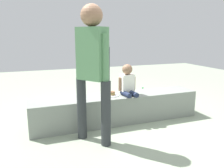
% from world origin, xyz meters
% --- Properties ---
extents(ground_plane, '(12.00, 12.00, 0.00)m').
position_xyz_m(ground_plane, '(0.00, 0.00, 0.00)').
color(ground_plane, gray).
extents(concrete_ledge, '(2.68, 0.46, 0.44)m').
position_xyz_m(concrete_ledge, '(0.00, 0.00, 0.22)').
color(concrete_ledge, gray).
rests_on(concrete_ledge, ground_plane).
extents(child_seated, '(0.28, 0.32, 0.48)m').
position_xyz_m(child_seated, '(0.16, -0.03, 0.65)').
color(child_seated, '#1D2643').
rests_on(child_seated, concrete_ledge).
extents(adult_standing, '(0.38, 0.43, 1.72)m').
position_xyz_m(adult_standing, '(-0.54, -0.54, 1.04)').
color(adult_standing, '#2A2E31').
rests_on(adult_standing, ground_plane).
extents(cake_plate, '(0.22, 0.22, 0.06)m').
position_xyz_m(cake_plate, '(-0.09, 0.00, 0.46)').
color(cake_plate, white).
rests_on(cake_plate, concrete_ledge).
extents(gift_bag, '(0.21, 0.09, 0.33)m').
position_xyz_m(gift_bag, '(0.27, 0.48, 0.15)').
color(gift_bag, '#59C6B2').
rests_on(gift_bag, ground_plane).
extents(railing_post, '(0.36, 0.36, 1.11)m').
position_xyz_m(railing_post, '(0.36, 1.51, 0.42)').
color(railing_post, black).
rests_on(railing_post, ground_plane).
extents(water_bottle_near_gift, '(0.08, 0.08, 0.24)m').
position_xyz_m(water_bottle_near_gift, '(1.04, 1.09, 0.11)').
color(water_bottle_near_gift, silver).
rests_on(water_bottle_near_gift, ground_plane).
extents(water_bottle_far_side, '(0.06, 0.06, 0.20)m').
position_xyz_m(water_bottle_far_side, '(1.15, 1.01, 0.09)').
color(water_bottle_far_side, silver).
rests_on(water_bottle_far_side, ground_plane).
extents(party_cup_red, '(0.09, 0.09, 0.11)m').
position_xyz_m(party_cup_red, '(-1.07, 0.81, 0.06)').
color(party_cup_red, red).
rests_on(party_cup_red, ground_plane).
extents(cake_box_white, '(0.31, 0.37, 0.15)m').
position_xyz_m(cake_box_white, '(-0.43, 0.44, 0.07)').
color(cake_box_white, white).
rests_on(cake_box_white, ground_plane).
extents(handbag_black_leather, '(0.31, 0.11, 0.37)m').
position_xyz_m(handbag_black_leather, '(0.99, 0.48, 0.14)').
color(handbag_black_leather, black).
rests_on(handbag_black_leather, ground_plane).
extents(handbag_brown_canvas, '(0.32, 0.12, 0.31)m').
position_xyz_m(handbag_brown_canvas, '(0.64, 0.78, 0.10)').
color(handbag_brown_canvas, brown).
rests_on(handbag_brown_canvas, ground_plane).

